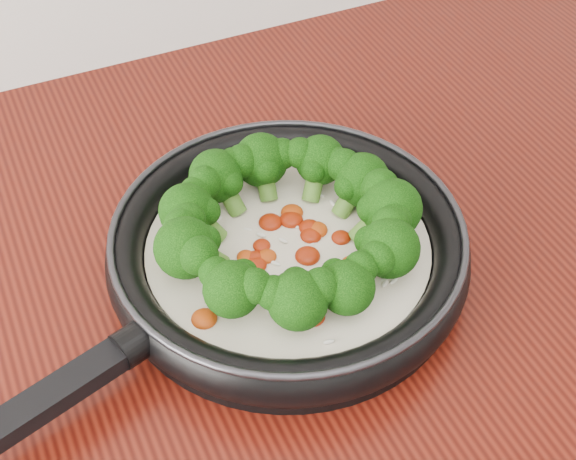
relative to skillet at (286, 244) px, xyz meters
name	(u,v)px	position (x,y,z in m)	size (l,w,h in m)	color
skillet	(286,244)	(0.00, 0.00, 0.00)	(0.51, 0.39, 0.09)	black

